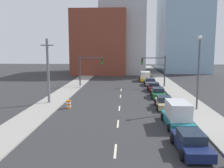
# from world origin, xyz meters

# --- Properties ---
(sidewalk_left) EXTENTS (3.37, 88.49, 0.15)m
(sidewalk_left) POSITION_xyz_m (-8.77, 44.24, 0.07)
(sidewalk_left) COLOR gray
(sidewalk_left) RESTS_ON ground
(sidewalk_right) EXTENTS (3.37, 88.49, 0.15)m
(sidewalk_right) POSITION_xyz_m (8.77, 44.24, 0.07)
(sidewalk_right) COLOR gray
(sidewalk_right) RESTS_ON ground
(lane_stripe_at_7m) EXTENTS (0.16, 2.40, 0.01)m
(lane_stripe_at_7m) POSITION_xyz_m (0.00, 7.40, 0.00)
(lane_stripe_at_7m) COLOR beige
(lane_stripe_at_7m) RESTS_ON ground
(lane_stripe_at_14m) EXTENTS (0.16, 2.40, 0.01)m
(lane_stripe_at_14m) POSITION_xyz_m (0.00, 13.59, 0.00)
(lane_stripe_at_14m) COLOR beige
(lane_stripe_at_14m) RESTS_ON ground
(lane_stripe_at_20m) EXTENTS (0.16, 2.40, 0.01)m
(lane_stripe_at_20m) POSITION_xyz_m (0.00, 19.57, 0.00)
(lane_stripe_at_20m) COLOR beige
(lane_stripe_at_20m) RESTS_ON ground
(lane_stripe_at_27m) EXTENTS (0.16, 2.40, 0.01)m
(lane_stripe_at_27m) POSITION_xyz_m (0.00, 26.86, 0.00)
(lane_stripe_at_27m) COLOR beige
(lane_stripe_at_27m) RESTS_ON ground
(lane_stripe_at_32m) EXTENTS (0.16, 2.40, 0.01)m
(lane_stripe_at_32m) POSITION_xyz_m (0.00, 32.45, 0.00)
(lane_stripe_at_32m) COLOR beige
(lane_stripe_at_32m) RESTS_ON ground
(building_brick_left) EXTENTS (14.00, 16.00, 16.56)m
(building_brick_left) POSITION_xyz_m (-6.22, 60.59, 8.28)
(building_brick_left) COLOR brown
(building_brick_left) RESTS_ON ground
(building_office_center) EXTENTS (12.00, 20.00, 23.82)m
(building_office_center) POSITION_xyz_m (-0.15, 64.59, 11.91)
(building_office_center) COLOR #A8A8AD
(building_office_center) RESTS_ON ground
(building_glass_right) EXTENTS (13.00, 20.00, 27.87)m
(building_glass_right) POSITION_xyz_m (17.63, 68.59, 13.93)
(building_glass_right) COLOR #8CADC6
(building_glass_right) RESTS_ON ground
(traffic_signal_left) EXTENTS (4.34, 0.35, 5.62)m
(traffic_signal_left) POSITION_xyz_m (-6.26, 35.89, 3.67)
(traffic_signal_left) COLOR #38383D
(traffic_signal_left) RESTS_ON ground
(traffic_signal_right) EXTENTS (4.34, 0.35, 5.62)m
(traffic_signal_right) POSITION_xyz_m (6.40, 35.89, 3.67)
(traffic_signal_right) COLOR #38383D
(traffic_signal_right) RESTS_ON ground
(utility_pole_left_mid) EXTENTS (1.60, 0.32, 8.10)m
(utility_pole_left_mid) POSITION_xyz_m (-8.94, 21.60, 4.17)
(utility_pole_left_mid) COLOR slate
(utility_pole_left_mid) RESTS_ON ground
(traffic_barrel) EXTENTS (0.56, 0.56, 0.95)m
(traffic_barrel) POSITION_xyz_m (-5.91, 19.24, 0.47)
(traffic_barrel) COLOR orange
(traffic_barrel) RESTS_ON ground
(street_lamp) EXTENTS (0.44, 0.44, 8.31)m
(street_lamp) POSITION_xyz_m (8.71, 19.06, 4.82)
(street_lamp) COLOR #4C4C51
(street_lamp) RESTS_ON ground
(sedan_navy) EXTENTS (2.19, 4.69, 1.39)m
(sedan_navy) POSITION_xyz_m (5.11, 7.59, 0.65)
(sedan_navy) COLOR #141E47
(sedan_navy) RESTS_ON ground
(box_truck_teal) EXTENTS (2.38, 5.41, 2.24)m
(box_truck_teal) POSITION_xyz_m (5.36, 13.25, 1.04)
(box_truck_teal) COLOR #196B75
(box_truck_teal) RESTS_ON ground
(sedan_tan) EXTENTS (2.13, 4.72, 1.37)m
(sedan_tan) POSITION_xyz_m (5.23, 20.10, 0.63)
(sedan_tan) COLOR tan
(sedan_tan) RESTS_ON ground
(sedan_green) EXTENTS (2.17, 4.65, 1.37)m
(sedan_green) POSITION_xyz_m (5.35, 26.47, 0.63)
(sedan_green) COLOR #1E6033
(sedan_green) RESTS_ON ground
(sedan_maroon) EXTENTS (2.24, 4.43, 1.38)m
(sedan_maroon) POSITION_xyz_m (5.36, 31.90, 0.64)
(sedan_maroon) COLOR maroon
(sedan_maroon) RESTS_ON ground
(sedan_gray) EXTENTS (2.25, 4.47, 1.35)m
(sedan_gray) POSITION_xyz_m (5.33, 38.03, 0.63)
(sedan_gray) COLOR slate
(sedan_gray) RESTS_ON ground
(box_truck_yellow) EXTENTS (2.65, 5.89, 2.00)m
(box_truck_yellow) POSITION_xyz_m (4.95, 44.22, 0.95)
(box_truck_yellow) COLOR gold
(box_truck_yellow) RESTS_ON ground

